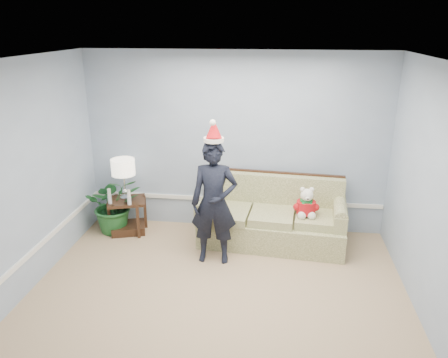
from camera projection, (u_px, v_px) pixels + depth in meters
room_shell at (208, 211)px, 4.17m from camera, size 4.54×5.04×2.74m
wainscot_trim at (135, 233)px, 5.71m from camera, size 4.49×4.99×0.06m
sofa at (272, 219)px, 6.37m from camera, size 2.13×1.05×0.96m
side_table at (128, 219)px, 6.68m from camera, size 0.66×0.60×0.53m
table_lamp at (123, 169)px, 6.46m from camera, size 0.35×0.35×0.62m
candle_pair at (119, 197)px, 6.39m from camera, size 0.36×0.06×0.23m
houseplant at (114, 204)px, 6.63m from camera, size 1.02×0.97×0.90m
man at (214, 203)px, 5.68m from camera, size 0.62×0.42×1.67m
santa_hat at (214, 131)px, 5.37m from camera, size 0.29×0.32×0.30m
teddy_bear at (306, 206)px, 6.03m from camera, size 0.28×0.31×0.43m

